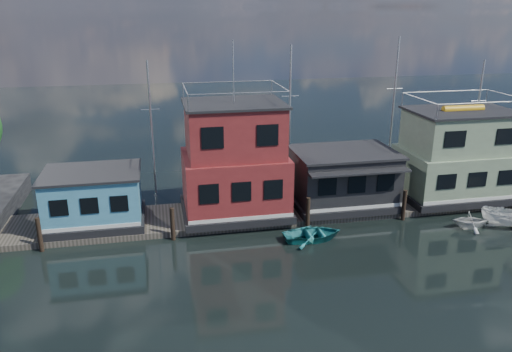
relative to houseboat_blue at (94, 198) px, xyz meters
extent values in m
plane|color=black|center=(18.00, -12.00, -2.21)|extent=(160.00, 160.00, 0.00)
cube|color=#595147|center=(18.00, 0.00, -2.01)|extent=(48.00, 5.00, 0.40)
cube|color=black|center=(0.00, 0.00, -1.56)|extent=(6.40, 4.90, 0.50)
cube|color=#4B9ABE|center=(0.00, 0.00, 0.19)|extent=(6.00, 4.50, 3.00)
cube|color=black|center=(0.00, 0.00, 1.77)|extent=(6.30, 4.80, 0.16)
cube|color=black|center=(9.50, 0.00, -1.56)|extent=(7.40, 5.90, 0.50)
cube|color=maroon|center=(9.50, 0.00, 0.57)|extent=(7.00, 5.50, 3.74)
cube|color=maroon|center=(9.50, 0.00, 4.17)|extent=(6.30, 4.95, 3.46)
cube|color=black|center=(9.50, 0.00, 5.97)|extent=(6.65, 5.23, 0.16)
cylinder|color=silver|center=(9.50, 0.00, 8.05)|extent=(0.08, 0.08, 4.00)
cube|color=black|center=(17.50, 0.00, -1.56)|extent=(7.40, 5.40, 0.50)
cube|color=black|center=(17.50, 0.00, 0.39)|extent=(7.00, 5.00, 3.40)
cube|color=black|center=(17.50, 0.00, 2.17)|extent=(7.30, 5.30, 0.16)
cube|color=black|center=(17.50, -2.80, 1.58)|extent=(7.00, 1.20, 0.12)
cube|color=black|center=(26.50, 0.00, -1.56)|extent=(8.40, 5.90, 0.50)
cube|color=gray|center=(26.50, 0.00, 0.25)|extent=(8.00, 5.50, 3.12)
cube|color=gray|center=(26.50, 0.00, 3.25)|extent=(7.20, 4.95, 2.88)
cube|color=black|center=(26.50, 0.00, 4.77)|extent=(7.60, 5.23, 0.16)
cylinder|color=gold|center=(26.50, 0.00, 4.94)|extent=(3.20, 0.56, 0.56)
cylinder|color=#2D2116|center=(-3.00, -2.80, -1.11)|extent=(0.28, 0.28, 2.20)
cylinder|color=#2D2116|center=(5.00, -2.80, -1.11)|extent=(0.28, 0.28, 2.20)
cylinder|color=#2D2116|center=(14.00, -2.80, -1.11)|extent=(0.28, 0.28, 2.20)
cylinder|color=#2D2116|center=(21.00, -2.80, -1.11)|extent=(0.28, 0.28, 2.20)
cylinder|color=silver|center=(4.00, 6.00, 3.04)|extent=(0.16, 0.16, 10.50)
cylinder|color=silver|center=(4.00, 6.00, 4.62)|extent=(1.40, 0.06, 0.06)
cylinder|color=silver|center=(15.00, 6.00, 3.54)|extent=(0.16, 0.16, 11.50)
cylinder|color=silver|center=(15.00, 6.00, 5.27)|extent=(1.40, 0.06, 0.06)
cylinder|color=silver|center=(24.00, 6.00, 3.79)|extent=(0.16, 0.16, 12.00)
cylinder|color=silver|center=(24.00, 6.00, 5.59)|extent=(1.40, 0.06, 0.06)
cylinder|color=silver|center=(32.00, 6.00, 2.79)|extent=(0.16, 0.16, 10.00)
cylinder|color=silver|center=(32.00, 6.00, 4.29)|extent=(1.40, 0.06, 0.06)
imported|color=white|center=(27.46, -5.49, -1.46)|extent=(4.10, 2.96, 1.49)
imported|color=silver|center=(24.71, -5.06, -1.58)|extent=(2.77, 2.53, 1.25)
imported|color=teal|center=(13.80, -4.59, -1.81)|extent=(3.92, 2.88, 0.79)
camera|label=1|loc=(4.44, -32.40, 12.05)|focal=35.00mm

